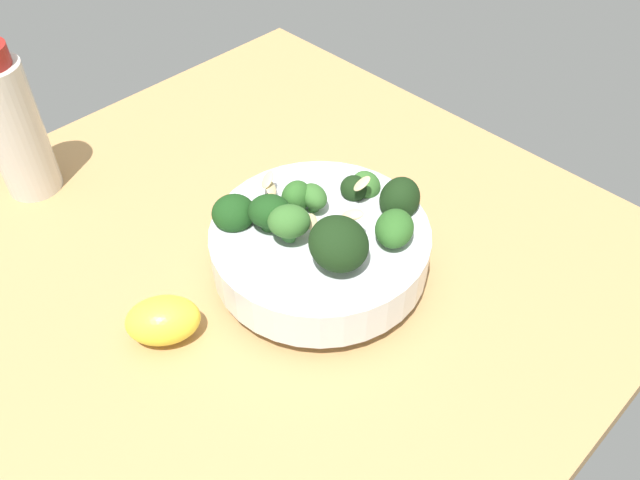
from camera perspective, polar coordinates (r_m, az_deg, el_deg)
ground_plane at (r=62.96cm, az=-5.21°, el=-2.96°), size 63.02×63.02×4.95cm
bowl_of_broccoli at (r=56.87cm, az=0.10°, el=-0.12°), size 19.40×19.00×10.24cm
lemon_wedge at (r=55.07cm, az=-13.47°, el=-6.79°), size 7.50×7.15×3.72cm
bottle_tall at (r=70.11cm, az=-25.13°, el=8.99°), size 5.36×5.36×15.82cm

